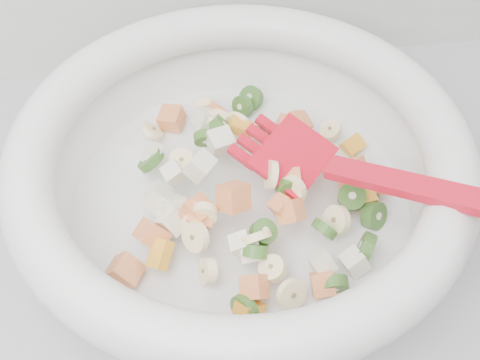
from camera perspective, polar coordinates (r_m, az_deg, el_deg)
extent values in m
cylinder|color=silver|center=(0.58, 0.00, -2.50)|extent=(0.33, 0.33, 0.02)
torus|color=silver|center=(0.52, 0.00, 2.73)|extent=(0.41, 0.41, 0.05)
cylinder|color=#F6E8A4|center=(0.63, 8.60, 4.70)|extent=(0.03, 0.03, 0.02)
cylinder|color=#F6E8A4|center=(0.56, 6.18, 2.02)|extent=(0.03, 0.02, 0.03)
cylinder|color=#F6E8A4|center=(0.59, 7.50, 2.53)|extent=(0.03, 0.03, 0.02)
cylinder|color=#F6E8A4|center=(0.51, 1.53, -5.47)|extent=(0.03, 0.02, 0.03)
cylinder|color=#F6E8A4|center=(0.52, -3.40, -3.23)|extent=(0.03, 0.02, 0.03)
cylinder|color=#F6E8A4|center=(0.50, 4.91, -10.75)|extent=(0.03, 0.03, 0.03)
cylinder|color=#F6E8A4|center=(0.52, -4.39, -4.38)|extent=(0.03, 0.02, 0.03)
cylinder|color=#F6E8A4|center=(0.61, -0.15, 5.45)|extent=(0.03, 0.03, 0.04)
cylinder|color=#F6E8A4|center=(0.51, -4.26, -5.39)|extent=(0.03, 0.04, 0.03)
cylinder|color=#F6E8A4|center=(0.53, 4.93, -0.98)|extent=(0.03, 0.03, 0.03)
cylinder|color=#F6E8A4|center=(0.51, -3.07, -8.61)|extent=(0.02, 0.02, 0.03)
cylinder|color=#F6E8A4|center=(0.51, 3.11, -8.40)|extent=(0.03, 0.03, 0.02)
cylinder|color=#F6E8A4|center=(0.54, 9.12, -3.78)|extent=(0.03, 0.03, 0.03)
cylinder|color=#F6E8A4|center=(0.62, -2.13, 5.81)|extent=(0.03, 0.03, 0.01)
cylinder|color=#F6E8A4|center=(0.65, -3.27, 6.87)|extent=(0.03, 0.03, 0.03)
cylinder|color=#F6E8A4|center=(0.53, 2.97, 0.46)|extent=(0.02, 0.03, 0.03)
cylinder|color=#F6E8A4|center=(0.62, -8.33, 4.62)|extent=(0.03, 0.03, 0.03)
cylinder|color=#F6E8A4|center=(0.57, -5.63, 1.86)|extent=(0.03, 0.03, 0.02)
cube|color=#F9764E|center=(0.58, 10.56, 0.77)|extent=(0.04, 0.04, 0.04)
cube|color=#F9764E|center=(0.61, 4.36, 4.99)|extent=(0.03, 0.02, 0.02)
cube|color=#F9764E|center=(0.52, 4.82, -2.98)|extent=(0.03, 0.03, 0.03)
cube|color=#F9764E|center=(0.53, -4.06, -3.18)|extent=(0.04, 0.03, 0.03)
cube|color=#F9764E|center=(0.53, -8.34, -5.15)|extent=(0.04, 0.03, 0.04)
cube|color=#F9764E|center=(0.52, -0.61, -1.64)|extent=(0.03, 0.04, 0.04)
cube|color=#F9764E|center=(0.64, -6.50, 5.83)|extent=(0.03, 0.03, 0.03)
cube|color=#F9764E|center=(0.52, -3.74, -3.36)|extent=(0.03, 0.03, 0.03)
cube|color=#F9764E|center=(0.58, 12.70, -0.22)|extent=(0.03, 0.03, 0.03)
cube|color=#F9764E|center=(0.54, 4.91, -0.20)|extent=(0.02, 0.02, 0.02)
cube|color=#F9764E|center=(0.64, -2.38, 6.42)|extent=(0.03, 0.03, 0.03)
cube|color=#F9764E|center=(0.62, 5.40, 5.28)|extent=(0.03, 0.03, 0.03)
cube|color=#F9764E|center=(0.51, 7.85, -9.73)|extent=(0.02, 0.03, 0.03)
cube|color=#F9764E|center=(0.53, -10.88, -8.48)|extent=(0.04, 0.03, 0.03)
cube|color=#F9764E|center=(0.50, 1.34, -10.14)|extent=(0.03, 0.03, 0.03)
cube|color=#F9764E|center=(0.52, 4.01, -2.56)|extent=(0.03, 0.03, 0.03)
cylinder|color=#5AAC39|center=(0.57, 12.57, -3.29)|extent=(0.04, 0.03, 0.03)
cylinder|color=#5AAC39|center=(0.51, 1.41, -6.71)|extent=(0.03, 0.03, 0.03)
cylinder|color=#5AAC39|center=(0.51, 8.92, -9.72)|extent=(0.03, 0.02, 0.03)
cylinder|color=#5AAC39|center=(0.53, 4.64, -0.93)|extent=(0.03, 0.02, 0.03)
cylinder|color=#5AAC39|center=(0.56, 10.55, -1.61)|extent=(0.04, 0.04, 0.02)
cylinder|color=#5AAC39|center=(0.58, -8.45, 1.84)|extent=(0.04, 0.04, 0.02)
cylinder|color=#5AAC39|center=(0.53, 7.98, -4.63)|extent=(0.03, 0.03, 0.03)
cylinder|color=#5AAC39|center=(0.50, 0.43, -12.14)|extent=(0.02, 0.03, 0.03)
cylinder|color=#5AAC39|center=(0.59, 2.66, 4.71)|extent=(0.02, 0.03, 0.03)
cylinder|color=#5AAC39|center=(0.64, 0.23, 7.01)|extent=(0.02, 0.03, 0.03)
cylinder|color=#5AAC39|center=(0.58, -3.29, 3.99)|extent=(0.03, 0.02, 0.03)
cylinder|color=#5AAC39|center=(0.66, 1.04, 7.75)|extent=(0.03, 0.03, 0.03)
cylinder|color=#5AAC39|center=(0.52, 2.23, -4.98)|extent=(0.03, 0.03, 0.02)
cylinder|color=#5AAC39|center=(0.54, 11.80, -6.28)|extent=(0.02, 0.04, 0.04)
cylinder|color=#5AAC39|center=(0.59, -1.81, 4.93)|extent=(0.03, 0.03, 0.03)
cube|color=beige|center=(0.57, -1.87, 3.69)|extent=(0.03, 0.03, 0.02)
cube|color=beige|center=(0.54, -3.81, 1.32)|extent=(0.03, 0.03, 0.03)
cube|color=beige|center=(0.51, 0.79, -6.76)|extent=(0.02, 0.03, 0.03)
cube|color=beige|center=(0.54, -6.48, -2.67)|extent=(0.03, 0.03, 0.03)
cube|color=beige|center=(0.58, 4.81, 3.34)|extent=(0.03, 0.03, 0.02)
cube|color=beige|center=(0.53, -6.56, -4.05)|extent=(0.03, 0.03, 0.03)
cube|color=beige|center=(0.53, 10.81, -7.68)|extent=(0.03, 0.02, 0.03)
cube|color=beige|center=(0.56, -6.31, 0.63)|extent=(0.03, 0.03, 0.02)
cube|color=beige|center=(0.52, 7.81, -7.86)|extent=(0.03, 0.03, 0.03)
cube|color=beige|center=(0.51, 0.12, -6.00)|extent=(0.02, 0.02, 0.02)
cube|color=beige|center=(0.54, -7.81, -1.71)|extent=(0.03, 0.03, 0.03)
cube|color=beige|center=(0.59, -8.25, 2.52)|extent=(0.02, 0.03, 0.02)
cube|color=beige|center=(0.63, -3.29, 5.78)|extent=(0.03, 0.03, 0.03)
cube|color=yellow|center=(0.59, 0.12, 5.03)|extent=(0.03, 0.02, 0.02)
cube|color=yellow|center=(0.62, 10.64, 3.26)|extent=(0.03, 0.03, 0.02)
cube|color=yellow|center=(0.57, 11.75, -1.68)|extent=(0.02, 0.02, 0.02)
cube|color=yellow|center=(0.52, -7.54, -6.98)|extent=(0.03, 0.03, 0.03)
cube|color=yellow|center=(0.50, 0.92, -12.07)|extent=(0.03, 0.03, 0.03)
cube|color=yellow|center=(0.62, 5.12, 5.20)|extent=(0.02, 0.03, 0.02)
cube|color=red|center=(0.54, 5.07, 2.21)|extent=(0.09, 0.09, 0.03)
cube|color=red|center=(0.57, 2.84, 5.07)|extent=(0.03, 0.03, 0.02)
cube|color=red|center=(0.56, 2.00, 4.15)|extent=(0.03, 0.03, 0.02)
cube|color=red|center=(0.56, 1.13, 3.19)|extent=(0.03, 0.03, 0.02)
cube|color=red|center=(0.55, 0.24, 2.20)|extent=(0.03, 0.03, 0.02)
cube|color=red|center=(0.49, 19.09, -1.33)|extent=(0.17, 0.15, 0.07)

